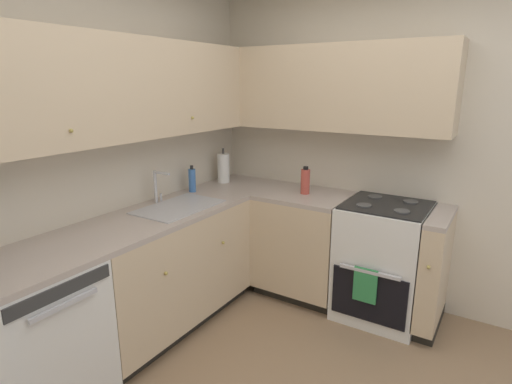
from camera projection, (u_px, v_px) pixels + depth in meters
wall_back at (73, 164)px, 2.65m from camera, size 3.56×0.05×2.58m
wall_right at (423, 151)px, 3.15m from camera, size 0.05×3.67×2.58m
dishwasher at (37, 340)px, 2.24m from camera, size 0.60×0.63×0.87m
lower_cabinets_back at (166, 271)px, 3.06m from camera, size 1.38×0.62×0.87m
countertop_back at (162, 214)px, 2.94m from camera, size 2.59×0.60×0.03m
lower_cabinets_right at (323, 250)px, 3.44m from camera, size 0.62×1.48×0.87m
countertop_right at (325, 199)px, 3.32m from camera, size 0.60×1.48×0.03m
oven_range at (383, 260)px, 3.20m from camera, size 0.68×0.62×1.05m
upper_cabinets_back at (121, 89)px, 2.66m from camera, size 2.27×0.34×0.66m
upper_cabinets_right at (322, 88)px, 3.28m from camera, size 0.32×2.02×0.66m
sink at (179, 212)px, 3.05m from camera, size 0.64×0.40×0.10m
faucet at (158, 184)px, 3.11m from camera, size 0.07×0.16×0.25m
soap_bottle at (192, 180)px, 3.45m from camera, size 0.06×0.06×0.22m
paper_towel_roll at (223, 168)px, 3.77m from camera, size 0.11×0.11×0.33m
oil_bottle at (305, 181)px, 3.39m from camera, size 0.08×0.08×0.23m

